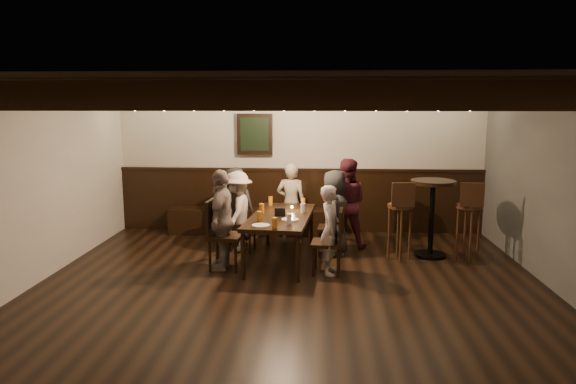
# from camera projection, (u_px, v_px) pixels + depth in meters

# --- Properties ---
(room) EXTENTS (7.00, 7.00, 7.00)m
(room) POSITION_uv_depth(u_px,v_px,m) (279.00, 182.00, 7.95)
(room) COLOR black
(room) RESTS_ON ground
(dining_table) EXTENTS (0.98, 1.90, 0.69)m
(dining_table) POSITION_uv_depth(u_px,v_px,m) (281.00, 219.00, 7.41)
(dining_table) COLOR black
(dining_table) RESTS_ON floor
(chair_left_near) EXTENTS (0.46, 0.46, 0.93)m
(chair_left_near) POSITION_uv_depth(u_px,v_px,m) (240.00, 233.00, 8.01)
(chair_left_near) COLOR black
(chair_left_near) RESTS_ON floor
(chair_left_far) EXTENTS (0.48, 0.48, 0.98)m
(chair_left_far) POSITION_uv_depth(u_px,v_px,m) (225.00, 248.00, 7.13)
(chair_left_far) COLOR black
(chair_left_far) RESTS_ON floor
(chair_right_near) EXTENTS (0.43, 0.43, 0.87)m
(chair_right_near) POSITION_uv_depth(u_px,v_px,m) (332.00, 238.00, 7.81)
(chair_right_near) COLOR black
(chair_right_near) RESTS_ON floor
(chair_right_far) EXTENTS (0.44, 0.44, 0.88)m
(chair_right_far) POSITION_uv_depth(u_px,v_px,m) (328.00, 254.00, 6.93)
(chair_right_far) COLOR black
(chair_right_far) RESTS_ON floor
(person_bench_left) EXTENTS (0.65, 0.45, 1.26)m
(person_bench_left) POSITION_uv_depth(u_px,v_px,m) (235.00, 205.00, 8.42)
(person_bench_left) COLOR #272629
(person_bench_left) RESTS_ON floor
(person_bench_centre) EXTENTS (0.51, 0.36, 1.33)m
(person_bench_centre) POSITION_uv_depth(u_px,v_px,m) (291.00, 203.00, 8.43)
(person_bench_centre) COLOR gray
(person_bench_centre) RESTS_ON floor
(person_bench_right) EXTENTS (0.74, 0.60, 1.43)m
(person_bench_right) POSITION_uv_depth(u_px,v_px,m) (346.00, 203.00, 8.14)
(person_bench_right) COLOR #571D29
(person_bench_right) RESTS_ON floor
(person_left_near) EXTENTS (0.53, 0.85, 1.26)m
(person_left_near) POSITION_uv_depth(u_px,v_px,m) (238.00, 211.00, 7.96)
(person_left_near) COLOR #B2A596
(person_left_near) RESTS_ON floor
(person_left_far) EXTENTS (0.41, 0.84, 1.40)m
(person_left_far) POSITION_uv_depth(u_px,v_px,m) (222.00, 220.00, 7.07)
(person_left_far) COLOR gray
(person_left_far) RESTS_ON floor
(person_right_near) EXTENTS (0.47, 0.67, 1.30)m
(person_right_near) POSITION_uv_depth(u_px,v_px,m) (335.00, 213.00, 7.74)
(person_right_near) COLOR #2C2B2E
(person_right_near) RESTS_ON floor
(person_right_far) EXTENTS (0.33, 0.46, 1.21)m
(person_right_far) POSITION_uv_depth(u_px,v_px,m) (331.00, 230.00, 6.87)
(person_right_far) COLOR #B1A196
(person_right_far) RESTS_ON floor
(pint_a) EXTENTS (0.07, 0.07, 0.14)m
(pint_a) POSITION_uv_depth(u_px,v_px,m) (270.00, 201.00, 8.11)
(pint_a) COLOR #BF7219
(pint_a) RESTS_ON dining_table
(pint_b) EXTENTS (0.07, 0.07, 0.14)m
(pint_b) POSITION_uv_depth(u_px,v_px,m) (303.00, 202.00, 7.99)
(pint_b) COLOR #BF7219
(pint_b) RESTS_ON dining_table
(pint_c) EXTENTS (0.07, 0.07, 0.14)m
(pint_c) POSITION_uv_depth(u_px,v_px,m) (262.00, 208.00, 7.53)
(pint_c) COLOR #BF7219
(pint_c) RESTS_ON dining_table
(pint_d) EXTENTS (0.07, 0.07, 0.14)m
(pint_d) POSITION_uv_depth(u_px,v_px,m) (303.00, 208.00, 7.54)
(pint_d) COLOR silver
(pint_d) RESTS_ON dining_table
(pint_e) EXTENTS (0.07, 0.07, 0.14)m
(pint_e) POSITION_uv_depth(u_px,v_px,m) (260.00, 216.00, 6.98)
(pint_e) COLOR #BF7219
(pint_e) RESTS_ON dining_table
(pint_f) EXTENTS (0.07, 0.07, 0.14)m
(pint_f) POSITION_uv_depth(u_px,v_px,m) (289.00, 219.00, 6.82)
(pint_f) COLOR silver
(pint_f) RESTS_ON dining_table
(pint_g) EXTENTS (0.07, 0.07, 0.14)m
(pint_g) POSITION_uv_depth(u_px,v_px,m) (275.00, 223.00, 6.60)
(pint_g) COLOR #BF7219
(pint_g) RESTS_ON dining_table
(plate_near) EXTENTS (0.24, 0.24, 0.01)m
(plate_near) POSITION_uv_depth(u_px,v_px,m) (261.00, 225.00, 6.74)
(plate_near) COLOR white
(plate_near) RESTS_ON dining_table
(plate_far) EXTENTS (0.24, 0.24, 0.01)m
(plate_far) POSITION_uv_depth(u_px,v_px,m) (290.00, 220.00, 7.08)
(plate_far) COLOR white
(plate_far) RESTS_ON dining_table
(condiment_caddy) EXTENTS (0.15, 0.10, 0.12)m
(condiment_caddy) POSITION_uv_depth(u_px,v_px,m) (280.00, 212.00, 7.34)
(condiment_caddy) COLOR black
(condiment_caddy) RESTS_ON dining_table
(candle) EXTENTS (0.05, 0.05, 0.05)m
(candle) POSITION_uv_depth(u_px,v_px,m) (292.00, 209.00, 7.67)
(candle) COLOR beige
(candle) RESTS_ON dining_table
(high_top_table) EXTENTS (0.65, 0.65, 1.16)m
(high_top_table) POSITION_uv_depth(u_px,v_px,m) (432.00, 207.00, 7.63)
(high_top_table) COLOR black
(high_top_table) RESTS_ON floor
(bar_stool_left) EXTENTS (0.37, 0.38, 1.18)m
(bar_stool_left) POSITION_uv_depth(u_px,v_px,m) (400.00, 231.00, 7.52)
(bar_stool_left) COLOR #3E2713
(bar_stool_left) RESTS_ON floor
(bar_stool_right) EXTENTS (0.37, 0.39, 1.18)m
(bar_stool_right) POSITION_uv_depth(u_px,v_px,m) (468.00, 231.00, 7.50)
(bar_stool_right) COLOR #3E2713
(bar_stool_right) RESTS_ON floor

